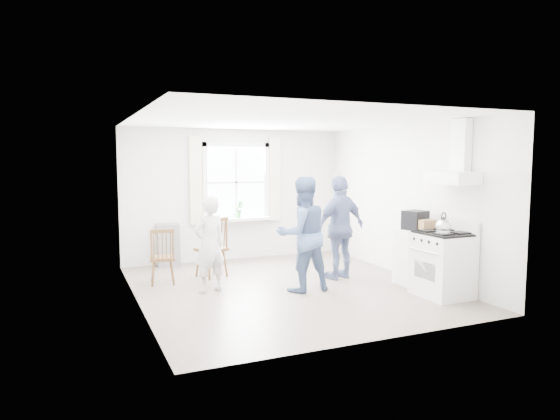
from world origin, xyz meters
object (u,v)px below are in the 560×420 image
at_px(stereo_stack, 415,220).
at_px(person_right, 340,227).
at_px(person_left, 209,244).
at_px(person_mid, 302,234).
at_px(windsor_chair_b, 162,251).
at_px(gas_stove, 443,264).
at_px(windsor_chair_a, 215,241).
at_px(low_cabinet, 416,257).

relative_size(stereo_stack, person_right, 0.23).
height_order(person_left, person_mid, person_mid).
bearing_deg(person_mid, person_left, -22.36).
bearing_deg(person_left, windsor_chair_b, -66.84).
height_order(gas_stove, stereo_stack, stereo_stack).
bearing_deg(stereo_stack, person_mid, 166.80).
distance_m(windsor_chair_a, windsor_chair_b, 0.94).
distance_m(low_cabinet, person_right, 1.31).
xyz_separation_m(low_cabinet, person_left, (-3.14, 0.89, 0.28)).
height_order(windsor_chair_a, person_mid, person_mid).
bearing_deg(low_cabinet, person_mid, 167.74).
height_order(gas_stove, windsor_chair_b, gas_stove).
relative_size(low_cabinet, person_mid, 0.51).
relative_size(low_cabinet, person_left, 0.62).
relative_size(low_cabinet, stereo_stack, 2.21).
distance_m(gas_stove, stereo_stack, 0.89).
xyz_separation_m(windsor_chair_b, person_left, (0.59, -0.68, 0.17)).
bearing_deg(person_right, person_left, -15.03).
height_order(gas_stove, windsor_chair_a, gas_stove).
xyz_separation_m(low_cabinet, windsor_chair_b, (-3.73, 1.57, 0.11)).
bearing_deg(windsor_chair_b, person_left, -49.26).
relative_size(person_left, person_right, 0.84).
xyz_separation_m(windsor_chair_a, person_left, (-0.33, -0.85, 0.09)).
height_order(windsor_chair_b, person_mid, person_mid).
distance_m(low_cabinet, person_mid, 1.91).
relative_size(windsor_chair_a, person_right, 0.60).
height_order(stereo_stack, person_mid, person_mid).
bearing_deg(gas_stove, windsor_chair_a, 138.40).
xyz_separation_m(stereo_stack, windsor_chair_a, (-2.76, 1.75, -0.42)).
relative_size(stereo_stack, person_left, 0.28).
bearing_deg(windsor_chair_b, person_right, -14.02).
relative_size(gas_stove, low_cabinet, 1.24).
distance_m(stereo_stack, windsor_chair_b, 4.04).
height_order(stereo_stack, windsor_chair_b, stereo_stack).
xyz_separation_m(person_mid, person_right, (0.93, 0.46, -0.01)).
bearing_deg(windsor_chair_a, windsor_chair_b, -169.88).
bearing_deg(windsor_chair_b, person_mid, -31.60).
distance_m(windsor_chair_b, person_left, 0.92).
xyz_separation_m(low_cabinet, person_right, (-0.89, 0.86, 0.42)).
bearing_deg(stereo_stack, low_cabinet, 22.49).
bearing_deg(stereo_stack, gas_stove, -91.79).
relative_size(gas_stove, person_mid, 0.64).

